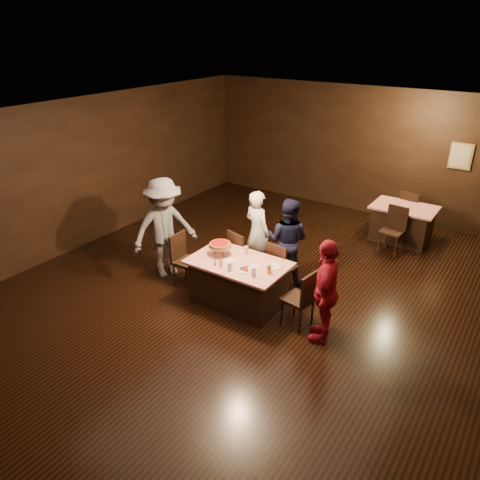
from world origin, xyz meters
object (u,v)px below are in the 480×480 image
object	(u,v)px
glass_front_right	(254,272)
glass_amber	(269,269)
chair_end_left	(187,260)
chair_back_far	(411,211)
diner_white_jacket	(257,232)
diner_navy_hoodie	(288,241)
back_table	(402,223)
chair_far_right	(282,266)
chair_end_right	(298,298)
chair_far_left	(243,255)
chair_back_near	(392,231)
diner_red_shirt	(326,291)
glass_back	(246,250)
main_table	(238,282)
glass_front_left	(230,266)
pizza_stand	(220,245)
diner_grey_knit	(165,228)
plate_empty	(272,267)

from	to	relation	value
glass_front_right	glass_amber	size ratio (longest dim) A/B	1.00
chair_end_left	chair_back_far	size ratio (longest dim) A/B	1.00
diner_white_jacket	diner_navy_hoodie	xyz separation A→B (m)	(0.63, 0.00, -0.01)
back_table	diner_white_jacket	world-z (taller)	diner_white_jacket
chair_far_right	chair_end_right	xyz separation A→B (m)	(0.70, -0.75, 0.00)
back_table	chair_far_left	size ratio (longest dim) A/B	1.37
chair_end_right	chair_back_near	world-z (taller)	same
diner_red_shirt	glass_amber	world-z (taller)	diner_red_shirt
glass_front_right	glass_back	xyz separation A→B (m)	(-0.50, 0.55, 0.00)
back_table	chair_back_far	size ratio (longest dim) A/B	1.37
diner_navy_hoodie	diner_red_shirt	distance (m)	1.78
main_table	diner_white_jacket	world-z (taller)	diner_white_jacket
chair_far_left	diner_navy_hoodie	size ratio (longest dim) A/B	0.60
back_table	glass_front_left	distance (m)	4.58
diner_white_jacket	pizza_stand	distance (m)	1.09
chair_end_right	diner_white_jacket	size ratio (longest dim) A/B	0.60
diner_white_jacket	pizza_stand	bearing A→B (deg)	103.92
back_table	chair_back_near	bearing A→B (deg)	-90.00
diner_grey_knit	diner_navy_hoodie	bearing A→B (deg)	-36.49
chair_far_right	chair_back_far	world-z (taller)	same
diner_grey_knit	glass_front_right	world-z (taller)	diner_grey_knit
main_table	chair_end_right	world-z (taller)	chair_end_right
diner_grey_knit	chair_end_right	bearing A→B (deg)	-66.61
chair_far_right	glass_front_right	xyz separation A→B (m)	(0.05, -1.00, 0.37)
chair_end_right	chair_far_right	bearing A→B (deg)	-129.61
chair_back_near	glass_amber	world-z (taller)	chair_back_near
chair_back_near	glass_amber	xyz separation A→B (m)	(-0.90, -3.37, 0.37)
plate_empty	glass_front_left	world-z (taller)	glass_front_left
glass_front_left	glass_front_right	bearing A→B (deg)	7.13
diner_white_jacket	plate_empty	xyz separation A→B (m)	(0.90, -0.98, -0.02)
glass_front_right	glass_amber	xyz separation A→B (m)	(0.15, 0.20, 0.00)
diner_white_jacket	main_table	bearing A→B (deg)	123.80
diner_navy_hoodie	glass_front_left	size ratio (longest dim) A/B	11.22
main_table	back_table	bearing A→B (deg)	69.52
chair_end_left	glass_front_right	distance (m)	1.61
chair_end_left	chair_back_near	world-z (taller)	same
chair_end_right	chair_back_far	bearing A→B (deg)	-177.60
chair_back_near	plate_empty	world-z (taller)	chair_back_near
chair_back_far	glass_front_left	size ratio (longest dim) A/B	6.79
chair_far_right	glass_front_left	bearing A→B (deg)	79.06
diner_white_jacket	diner_red_shirt	world-z (taller)	diner_red_shirt
main_table	diner_red_shirt	bearing A→B (deg)	-3.48
chair_end_left	glass_back	bearing A→B (deg)	-75.88
glass_front_right	diner_grey_knit	bearing A→B (deg)	171.18
main_table	plate_empty	xyz separation A→B (m)	(0.55, 0.15, 0.39)
diner_red_shirt	glass_back	size ratio (longest dim) A/B	11.51
main_table	glass_amber	distance (m)	0.75
chair_end_left	main_table	bearing A→B (deg)	-91.82
back_table	diner_white_jacket	size ratio (longest dim) A/B	0.82
pizza_stand	glass_back	world-z (taller)	pizza_stand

